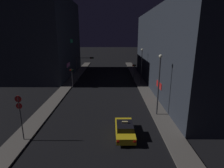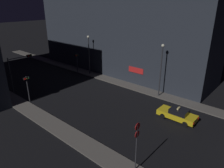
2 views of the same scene
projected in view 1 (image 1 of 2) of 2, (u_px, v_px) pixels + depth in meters
The scene contains 11 objects.
sidewalk_left at pixel (69, 84), 36.93m from camera, with size 2.14×60.68×0.14m, color #5B5651.
sidewalk_right at pixel (142, 84), 36.90m from camera, with size 2.14×60.68×0.14m, color #5B5651.
building_facade_left at pixel (47, 38), 44.15m from camera, with size 12.05×23.46×18.32m.
building_facade_right at pixel (177, 50), 32.76m from camera, with size 9.38×35.43×14.36m.
taxi at pixel (125, 129), 17.99m from camera, with size 1.84×4.46×1.62m.
traffic_light_overhead at pixel (83, 64), 38.64m from camera, with size 3.77×0.42×5.40m.
traffic_light_left_kerb at pixel (73, 74), 34.35m from camera, with size 0.80×0.42×3.70m.
traffic_light_right_kerb at pixel (135, 69), 38.55m from camera, with size 0.80×0.42×3.86m.
sign_pole_left at pixel (21, 113), 16.65m from camera, with size 0.61×0.10×4.41m.
street_lamp_near_block at pixel (160, 78), 21.61m from camera, with size 0.43×0.43×7.52m.
street_lamp_far_block at pixel (142, 61), 35.97m from camera, with size 0.45×0.45×7.15m.
Camera 1 is at (1.44, -7.27, 9.79)m, focal length 28.97 mm.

